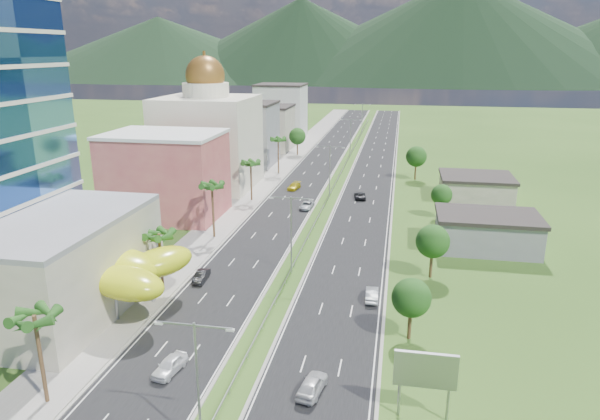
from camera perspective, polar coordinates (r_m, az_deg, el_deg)
The scene contains 39 objects.
ground at distance 66.29m, azimuth -2.68°, elevation -10.06°, with size 500.00×500.00×0.00m, color #2D5119.
road_left at distance 152.02m, azimuth 2.34°, elevation 5.42°, with size 11.00×260.00×0.04m, color black.
road_right at distance 150.64m, azimuth 8.01°, elevation 5.16°, with size 11.00×260.00×0.04m, color black.
sidewalk_left at distance 153.64m, azimuth -1.19°, elevation 5.56°, with size 7.00×260.00×0.12m, color gray.
median_guardrail at distance 133.50m, azimuth 4.40°, elevation 4.05°, with size 0.10×216.06×0.76m.
streetlight_median_a at distance 42.26m, azimuth -10.91°, elevation -16.79°, with size 6.04×0.25×11.00m.
streetlight_median_b at distance 72.71m, azimuth -0.95°, elevation -1.80°, with size 6.04×0.25×11.00m.
streetlight_median_c at distance 110.85m, azimuth 3.20°, elevation 4.69°, with size 6.04×0.25×11.00m.
streetlight_median_d at distance 154.88m, azimuth 5.41°, elevation 8.10°, with size 6.04×0.25×11.00m.
streetlight_median_e at distance 199.35m, azimuth 6.66°, elevation 9.99°, with size 6.04×0.25×11.00m.
mall_podium at distance 73.18m, azimuth -29.24°, elevation -4.95°, with size 30.00×24.00×11.00m, color #9D9781.
lime_canopy at distance 68.06m, azimuth -20.26°, elevation -5.80°, with size 18.00×15.00×7.40m.
pink_shophouse at distance 101.34m, azimuth -14.12°, elevation 3.48°, with size 20.00×15.00×15.00m, color #B4494D.
domed_building at distance 121.48m, azimuth -9.77°, elevation 7.75°, with size 20.00×20.00×28.70m.
midrise_grey at distance 145.13m, azimuth -5.93°, elevation 8.00°, with size 16.00×15.00×16.00m, color gray.
midrise_beige at distance 166.32m, azimuth -3.76°, elevation 8.64°, with size 16.00×15.00×13.00m, color #9D9781.
midrise_white at distance 188.20m, azimuth -2.03°, elevation 10.38°, with size 16.00×15.00×18.00m, color silver.
billboard at distance 47.12m, azimuth 13.23°, elevation -16.47°, with size 5.20×0.35×6.20m.
shed_near at distance 88.08m, azimuth 19.29°, elevation -2.34°, with size 15.00×10.00×5.00m, color gray.
shed_far at distance 116.99m, azimuth 18.23°, elevation 2.22°, with size 14.00×12.00×4.40m, color #9D9781.
palm_tree_a at distance 51.03m, azimuth -26.44°, elevation -10.52°, with size 3.60×3.60×9.10m.
palm_tree_b at distance 70.19m, azimuth -14.81°, elevation -2.80°, with size 3.60×3.60×8.10m.
palm_tree_c at distance 87.43m, azimuth -9.38°, elevation 2.37°, with size 3.60×3.60×9.60m.
palm_tree_d at distance 108.96m, azimuth -5.28°, elevation 4.86°, with size 3.60×3.60×8.60m.
palm_tree_e at distance 132.63m, azimuth -2.35°, elevation 7.38°, with size 3.60×3.60×9.40m.
leafy_tree_lfar at distance 157.21m, azimuth -0.28°, elevation 7.87°, with size 4.90×4.90×8.05m.
leafy_tree_ra at distance 58.25m, azimuth 11.79°, elevation -9.17°, with size 4.20×4.20×6.90m.
leafy_tree_rb at distance 73.96m, azimuth 13.98°, elevation -3.28°, with size 4.55×4.55×7.47m.
leafy_tree_rc at distance 101.12m, azimuth 14.87°, elevation 1.57°, with size 3.85×3.85×6.33m.
leafy_tree_rd at distance 129.88m, azimuth 12.30°, elevation 5.59°, with size 4.90×4.90×8.05m.
mountain_ridge at distance 510.48m, azimuth 16.20°, elevation 12.77°, with size 860.00×140.00×90.00m, color black, non-canonical shape.
car_white_near_left at distance 54.90m, azimuth -13.73°, elevation -15.79°, with size 1.78×4.43×1.51m, color white.
car_dark_left at distance 73.44m, azimuth -10.49°, elevation -6.95°, with size 1.43×4.09×1.35m, color black.
car_silver_mid_left at distance 104.22m, azimuth 0.72°, elevation 0.50°, with size 2.22×4.81×1.34m, color #AAAEB1.
car_yellow_far_left at distance 118.77m, azimuth -0.64°, elevation 2.55°, with size 1.94×4.78×1.39m, color gold.
car_white_near_right at distance 50.81m, azimuth 1.30°, elevation -18.13°, with size 1.88×4.68×1.60m, color silver.
car_silver_right at distance 67.70m, azimuth 7.68°, elevation -8.89°, with size 1.53×4.39×1.45m, color #B5B8BD.
car_dark_far_right at distance 112.01m, azimuth 6.42°, elevation 1.55°, with size 2.22×4.82×1.34m, color black.
motorcycle at distance 73.01m, azimuth -10.86°, elevation -7.22°, with size 0.52×1.72×1.10m, color black.
Camera 1 is at (13.89, -57.51, 29.90)m, focal length 32.00 mm.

